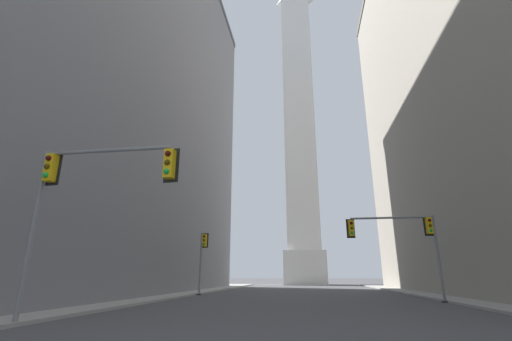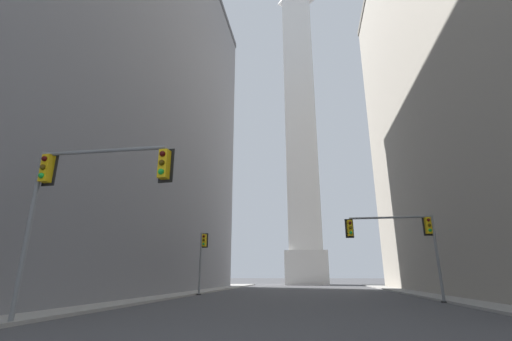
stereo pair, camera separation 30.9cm
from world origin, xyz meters
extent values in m
cube|color=gray|center=(-11.71, 23.05, 0.07)|extent=(5.00, 76.85, 0.15)
cube|color=gray|center=(11.71, 23.05, 0.07)|extent=(5.00, 76.85, 0.15)
cube|color=slate|center=(-21.40, 27.63, 21.24)|extent=(20.11, 47.42, 42.48)
cube|color=silver|center=(0.00, 64.04, 2.95)|extent=(7.60, 7.60, 5.90)
cube|color=white|center=(0.00, 64.04, 34.42)|extent=(6.08, 6.08, 57.05)
cylinder|color=slate|center=(-9.45, 9.59, 3.19)|extent=(0.18, 0.18, 6.38)
cylinder|color=#262626|center=(-9.45, 9.59, 0.05)|extent=(0.40, 0.40, 0.10)
cube|color=#E5B20F|center=(-9.16, 9.59, 5.68)|extent=(0.36, 0.36, 1.10)
cube|color=black|center=(-9.15, 9.77, 5.68)|extent=(0.58, 0.07, 1.32)
sphere|color=#410907|center=(-9.18, 9.41, 6.02)|extent=(0.22, 0.22, 0.22)
sphere|color=#483506|center=(-9.18, 9.41, 5.68)|extent=(0.22, 0.22, 0.22)
sphere|color=green|center=(-9.18, 9.41, 5.34)|extent=(0.22, 0.22, 0.22)
cylinder|color=slate|center=(-6.88, 9.59, 6.28)|extent=(5.15, 0.14, 0.14)
sphere|color=slate|center=(-9.45, 9.59, 6.28)|extent=(0.18, 0.18, 0.18)
cube|color=#E5B20F|center=(-4.30, 9.59, 5.61)|extent=(0.36, 0.36, 1.10)
cube|color=black|center=(-4.29, 9.77, 5.61)|extent=(0.58, 0.07, 1.32)
sphere|color=#410907|center=(-4.31, 9.41, 5.95)|extent=(0.22, 0.22, 0.22)
sphere|color=#483506|center=(-4.31, 9.41, 5.61)|extent=(0.22, 0.22, 0.22)
sphere|color=green|center=(-4.31, 9.41, 5.27)|extent=(0.22, 0.22, 0.22)
cylinder|color=slate|center=(9.12, 22.95, 2.79)|extent=(0.18, 0.18, 5.59)
cylinder|color=#262626|center=(9.12, 22.95, 0.05)|extent=(0.40, 0.40, 0.10)
cube|color=#E5B20F|center=(8.83, 22.95, 4.89)|extent=(0.37, 0.37, 1.10)
cube|color=black|center=(8.81, 23.13, 4.89)|extent=(0.58, 0.08, 1.32)
sphere|color=#410907|center=(8.85, 22.77, 5.23)|extent=(0.22, 0.22, 0.22)
sphere|color=#483506|center=(8.85, 22.77, 4.89)|extent=(0.22, 0.22, 0.22)
sphere|color=green|center=(8.85, 22.77, 4.55)|extent=(0.22, 0.22, 0.22)
cylinder|color=slate|center=(6.40, 22.95, 5.49)|extent=(5.45, 0.14, 0.14)
sphere|color=slate|center=(9.12, 22.95, 5.49)|extent=(0.18, 0.18, 0.18)
cube|color=#E5B20F|center=(3.67, 22.95, 4.82)|extent=(0.37, 0.37, 1.10)
cube|color=black|center=(3.66, 23.13, 4.82)|extent=(0.58, 0.08, 1.32)
sphere|color=#410907|center=(3.69, 22.77, 5.16)|extent=(0.22, 0.22, 0.22)
sphere|color=#483506|center=(3.69, 22.77, 4.82)|extent=(0.22, 0.22, 0.22)
sphere|color=green|center=(3.69, 22.77, 4.48)|extent=(0.22, 0.22, 0.22)
cylinder|color=slate|center=(-9.02, 29.04, 2.72)|extent=(0.18, 0.18, 5.44)
cylinder|color=#262626|center=(-9.02, 29.04, 0.05)|extent=(0.40, 0.40, 0.10)
cube|color=#E5B20F|center=(-8.73, 29.04, 4.74)|extent=(0.36, 0.36, 1.10)
cube|color=black|center=(-8.72, 29.22, 4.74)|extent=(0.58, 0.07, 1.32)
sphere|color=#410907|center=(-8.75, 28.85, 5.08)|extent=(0.22, 0.22, 0.22)
sphere|color=#483506|center=(-8.75, 28.85, 4.74)|extent=(0.22, 0.22, 0.22)
sphere|color=green|center=(-8.75, 28.85, 4.40)|extent=(0.22, 0.22, 0.22)
camera|label=1|loc=(0.63, -1.80, 1.68)|focal=24.00mm
camera|label=2|loc=(0.93, -1.75, 1.68)|focal=24.00mm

